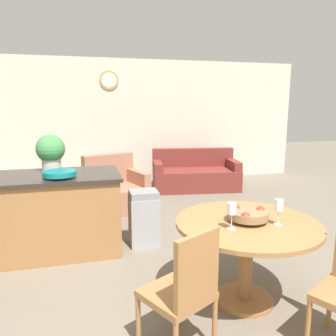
{
  "coord_description": "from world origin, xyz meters",
  "views": [
    {
      "loc": [
        -0.98,
        -1.39,
        1.72
      ],
      "look_at": [
        0.03,
        2.5,
        0.95
      ],
      "focal_mm": 35.0,
      "sensor_mm": 36.0,
      "label": 1
    }
  ],
  "objects": [
    {
      "name": "wine_glass_left",
      "position": [
        0.13,
        0.88,
        0.91
      ],
      "size": [
        0.07,
        0.07,
        0.22
      ],
      "color": "silver",
      "rests_on": "dining_table"
    },
    {
      "name": "wall_back",
      "position": [
        -0.0,
        5.9,
        1.35
      ],
      "size": [
        8.0,
        0.09,
        2.7
      ],
      "color": "beige",
      "rests_on": "ground_plane"
    },
    {
      "name": "armchair",
      "position": [
        -0.5,
        3.95,
        0.3
      ],
      "size": [
        1.11,
        1.08,
        0.9
      ],
      "rotation": [
        0.0,
        0.0,
        0.34
      ],
      "color": "#A87056",
      "rests_on": "ground_plane"
    },
    {
      "name": "fruit_bowl",
      "position": [
        0.34,
        1.0,
        0.81
      ],
      "size": [
        0.34,
        0.34,
        0.12
      ],
      "color": "olive",
      "rests_on": "dining_table"
    },
    {
      "name": "couch",
      "position": [
        1.24,
        4.92,
        0.28
      ],
      "size": [
        1.84,
        1.09,
        0.81
      ],
      "rotation": [
        0.0,
        0.0,
        -0.14
      ],
      "color": "maroon",
      "rests_on": "ground_plane"
    },
    {
      "name": "potted_plant",
      "position": [
        -1.37,
        2.73,
        1.18
      ],
      "size": [
        0.34,
        0.34,
        0.44
      ],
      "color": "beige",
      "rests_on": "kitchen_island"
    },
    {
      "name": "teal_bowl",
      "position": [
        -1.25,
        2.31,
        0.98
      ],
      "size": [
        0.36,
        0.36,
        0.08
      ],
      "color": "#147A7F",
      "rests_on": "kitchen_island"
    },
    {
      "name": "kitchen_island",
      "position": [
        -1.3,
        2.5,
        0.47
      ],
      "size": [
        1.43,
        0.88,
        0.93
      ],
      "color": "#9E6B3D",
      "rests_on": "ground_plane"
    },
    {
      "name": "dining_table",
      "position": [
        0.34,
        1.0,
        0.58
      ],
      "size": [
        1.23,
        1.23,
        0.75
      ],
      "color": "#9E6B3D",
      "rests_on": "ground_plane"
    },
    {
      "name": "wine_glass_right",
      "position": [
        0.55,
        0.87,
        0.91
      ],
      "size": [
        0.07,
        0.07,
        0.22
      ],
      "color": "silver",
      "rests_on": "dining_table"
    },
    {
      "name": "dining_chair_near_left",
      "position": [
        -0.36,
        0.53,
        0.5
      ],
      "size": [
        0.57,
        0.57,
        0.93
      ],
      "rotation": [
        0.0,
        0.0,
        6.78
      ],
      "color": "#9E6B3D",
      "rests_on": "ground_plane"
    },
    {
      "name": "trash_bin",
      "position": [
        -0.3,
        2.43,
        0.34
      ],
      "size": [
        0.35,
        0.31,
        0.69
      ],
      "color": "#9E9EA3",
      "rests_on": "ground_plane"
    }
  ]
}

